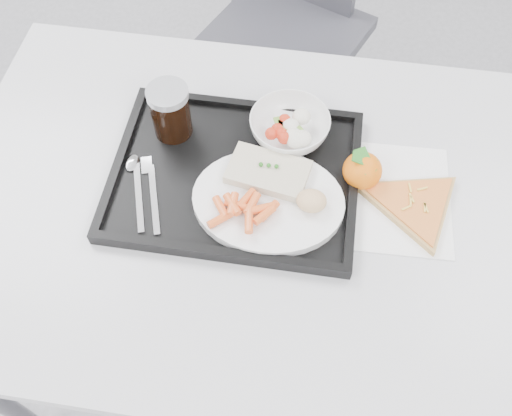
{
  "coord_description": "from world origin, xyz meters",
  "views": [
    {
      "loc": [
        0.06,
        -0.26,
        1.62
      ],
      "look_at": [
        -0.02,
        0.27,
        0.77
      ],
      "focal_mm": 40.0,
      "sensor_mm": 36.0,
      "label": 1
    }
  ],
  "objects_px": {
    "dinner_plate": "(268,201)",
    "salad_bowl": "(290,127)",
    "cola_glass": "(170,111)",
    "pizza_slice": "(414,204)",
    "tray": "(235,176)",
    "table": "(269,221)",
    "tangerine": "(362,170)"
  },
  "relations": [
    {
      "from": "dinner_plate",
      "to": "salad_bowl",
      "type": "bearing_deg",
      "value": 83.81
    },
    {
      "from": "salad_bowl",
      "to": "pizza_slice",
      "type": "height_order",
      "value": "salad_bowl"
    },
    {
      "from": "table",
      "to": "salad_bowl",
      "type": "height_order",
      "value": "salad_bowl"
    },
    {
      "from": "dinner_plate",
      "to": "cola_glass",
      "type": "xyz_separation_m",
      "value": [
        -0.2,
        0.14,
        0.05
      ]
    },
    {
      "from": "dinner_plate",
      "to": "salad_bowl",
      "type": "height_order",
      "value": "salad_bowl"
    },
    {
      "from": "salad_bowl",
      "to": "tray",
      "type": "bearing_deg",
      "value": -129.01
    },
    {
      "from": "tray",
      "to": "cola_glass",
      "type": "xyz_separation_m",
      "value": [
        -0.14,
        0.09,
        0.06
      ]
    },
    {
      "from": "dinner_plate",
      "to": "cola_glass",
      "type": "height_order",
      "value": "cola_glass"
    },
    {
      "from": "pizza_slice",
      "to": "tangerine",
      "type": "bearing_deg",
      "value": 156.25
    },
    {
      "from": "dinner_plate",
      "to": "pizza_slice",
      "type": "xyz_separation_m",
      "value": [
        0.26,
        0.04,
        -0.01
      ]
    },
    {
      "from": "dinner_plate",
      "to": "salad_bowl",
      "type": "xyz_separation_m",
      "value": [
        0.02,
        0.16,
        0.01
      ]
    },
    {
      "from": "tray",
      "to": "dinner_plate",
      "type": "bearing_deg",
      "value": -38.51
    },
    {
      "from": "tray",
      "to": "salad_bowl",
      "type": "bearing_deg",
      "value": 50.99
    },
    {
      "from": "tray",
      "to": "dinner_plate",
      "type": "relative_size",
      "value": 1.67
    },
    {
      "from": "dinner_plate",
      "to": "pizza_slice",
      "type": "bearing_deg",
      "value": 8.97
    },
    {
      "from": "tangerine",
      "to": "salad_bowl",
      "type": "bearing_deg",
      "value": 150.86
    },
    {
      "from": "table",
      "to": "tangerine",
      "type": "distance_m",
      "value": 0.2
    },
    {
      "from": "tangerine",
      "to": "cola_glass",
      "type": "bearing_deg",
      "value": 171.13
    },
    {
      "from": "cola_glass",
      "to": "pizza_slice",
      "type": "height_order",
      "value": "cola_glass"
    },
    {
      "from": "cola_glass",
      "to": "table",
      "type": "bearing_deg",
      "value": -31.62
    },
    {
      "from": "table",
      "to": "tangerine",
      "type": "height_order",
      "value": "tangerine"
    },
    {
      "from": "table",
      "to": "salad_bowl",
      "type": "xyz_separation_m",
      "value": [
        0.02,
        0.15,
        0.11
      ]
    },
    {
      "from": "dinner_plate",
      "to": "tangerine",
      "type": "distance_m",
      "value": 0.18
    },
    {
      "from": "table",
      "to": "pizza_slice",
      "type": "height_order",
      "value": "pizza_slice"
    },
    {
      "from": "table",
      "to": "dinner_plate",
      "type": "bearing_deg",
      "value": -99.06
    },
    {
      "from": "tray",
      "to": "cola_glass",
      "type": "bearing_deg",
      "value": 147.78
    },
    {
      "from": "cola_glass",
      "to": "tangerine",
      "type": "height_order",
      "value": "cola_glass"
    },
    {
      "from": "cola_glass",
      "to": "pizza_slice",
      "type": "bearing_deg",
      "value": -12.19
    },
    {
      "from": "tangerine",
      "to": "tray",
      "type": "bearing_deg",
      "value": -172.96
    },
    {
      "from": "tangerine",
      "to": "pizza_slice",
      "type": "relative_size",
      "value": 0.28
    },
    {
      "from": "dinner_plate",
      "to": "tangerine",
      "type": "bearing_deg",
      "value": 27.61
    },
    {
      "from": "cola_glass",
      "to": "pizza_slice",
      "type": "xyz_separation_m",
      "value": [
        0.46,
        -0.1,
        -0.06
      ]
    }
  ]
}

